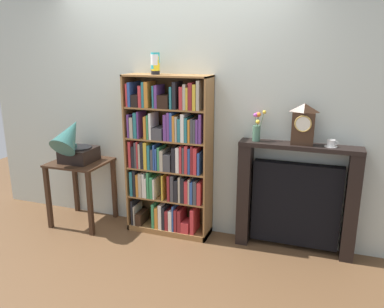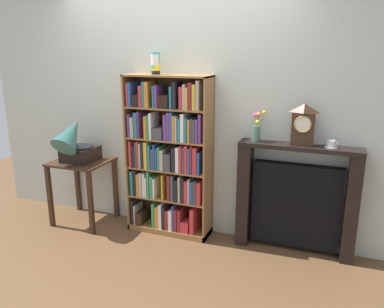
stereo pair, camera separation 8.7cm
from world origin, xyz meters
TOP-DOWN VIEW (x-y plane):
  - ground_plane at (0.00, 0.00)m, footprint 7.89×6.40m
  - wall_back at (0.14, 0.34)m, footprint 4.89×0.08m
  - bookshelf at (0.00, 0.15)m, footprint 0.88×0.29m
  - cup_stack at (-0.12, 0.14)m, footprint 0.09×0.09m
  - side_table_left at (-1.00, 0.03)m, footprint 0.59×0.55m
  - gramophone at (-1.00, -0.05)m, footprint 0.33×0.53m
  - fireplace_mantel at (1.29, 0.22)m, footprint 1.11×0.21m
  - mantel_clock at (1.31, 0.19)m, footprint 0.20×0.12m
  - flower_vase at (0.89, 0.20)m, footprint 0.11×0.14m
  - teacup_with_saucer at (1.56, 0.20)m, footprint 0.12×0.11m

SIDE VIEW (x-z plane):
  - ground_plane at x=0.00m, z-range -0.02..0.00m
  - fireplace_mantel at x=1.29m, z-range -0.01..1.05m
  - side_table_left at x=-1.00m, z-range 0.19..0.91m
  - bookshelf at x=0.00m, z-range -0.03..1.64m
  - gramophone at x=-1.00m, z-range 0.68..1.22m
  - teacup_with_saucer at x=1.56m, z-range 1.06..1.13m
  - flower_vase at x=0.89m, z-range 1.05..1.33m
  - mantel_clock at x=1.31m, z-range 1.07..1.44m
  - wall_back at x=0.14m, z-range 0.00..2.60m
  - cup_stack at x=-0.12m, z-range 1.67..1.87m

